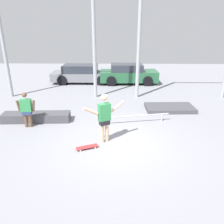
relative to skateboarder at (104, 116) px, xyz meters
name	(u,v)px	position (x,y,z in m)	size (l,w,h in m)	color
ground_plane	(116,143)	(0.41, -0.15, -0.99)	(36.00, 36.00, 0.00)	gray
skateboarder	(104,116)	(0.00, 0.00, 0.00)	(1.39, 0.79, 1.78)	#DBAD89
skateboard	(87,147)	(-0.57, -0.51, -0.93)	(0.77, 0.48, 0.08)	red
grind_box	(36,117)	(-3.07, 1.78, -0.81)	(2.89, 0.66, 0.37)	#47474C
manual_pad	(170,108)	(3.06, 3.27, -0.90)	(2.34, 1.26, 0.19)	#47474C
grind_rail	(133,117)	(1.14, 1.64, -0.70)	(3.09, 0.64, 0.36)	#B7BABF
canopy_support_left	(46,23)	(-3.28, 5.38, 3.05)	(5.17, 0.20, 6.82)	#A5A8AD
canopy_support_right	(188,23)	(4.10, 5.38, 3.05)	(5.17, 0.20, 6.82)	#A5A8AD
parked_car_grey	(82,74)	(-2.06, 8.94, -0.36)	(4.49, 1.91, 1.29)	slate
parked_car_green	(128,74)	(1.28, 8.77, -0.32)	(4.11, 1.93, 1.38)	#28603D
bystander	(26,109)	(-3.19, 1.19, -0.21)	(0.76, 0.24, 1.46)	brown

